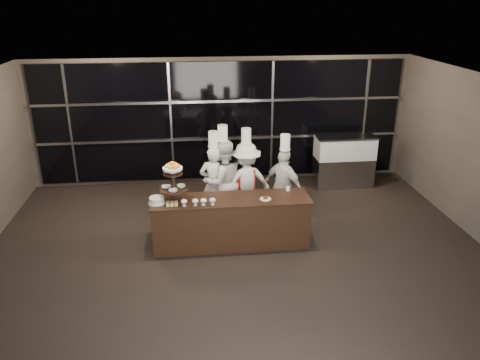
{
  "coord_description": "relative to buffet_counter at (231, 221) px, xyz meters",
  "views": [
    {
      "loc": [
        -0.79,
        -5.89,
        4.3
      ],
      "look_at": [
        0.1,
        2.02,
        1.15
      ],
      "focal_mm": 35.0,
      "sensor_mm": 36.0,
      "label": 1
    }
  ],
  "objects": [
    {
      "name": "chef_a",
      "position": [
        -0.24,
        1.0,
        0.36
      ],
      "size": [
        0.65,
        0.51,
        1.89
      ],
      "color": "silver",
      "rests_on": "ground"
    },
    {
      "name": "pastry_squares",
      "position": [
        -1.03,
        -0.17,
        0.48
      ],
      "size": [
        0.2,
        0.13,
        0.05
      ],
      "color": "#F4E677",
      "rests_on": "buffet_counter"
    },
    {
      "name": "chef_c",
      "position": [
        0.4,
        1.01,
        0.36
      ],
      "size": [
        1.15,
        0.8,
        1.93
      ],
      "color": "silver",
      "rests_on": "ground"
    },
    {
      "name": "chef_d",
      "position": [
        1.13,
        0.84,
        0.32
      ],
      "size": [
        0.87,
        0.92,
        1.83
      ],
      "color": "silver",
      "rests_on": "ground"
    },
    {
      "name": "display_stand",
      "position": [
        -1.0,
        -0.0,
        0.87
      ],
      "size": [
        0.48,
        0.48,
        0.74
      ],
      "color": "black",
      "rests_on": "buffet_counter"
    },
    {
      "name": "room",
      "position": [
        0.1,
        -1.72,
        1.03
      ],
      "size": [
        10.0,
        10.0,
        10.0
      ],
      "color": "black",
      "rests_on": "ground"
    },
    {
      "name": "chef_cup",
      "position": [
        1.09,
        0.25,
        0.49
      ],
      "size": [
        0.08,
        0.08,
        0.07
      ],
      "primitive_type": "cylinder",
      "color": "white",
      "rests_on": "buffet_counter"
    },
    {
      "name": "display_case",
      "position": [
        2.95,
        2.58,
        0.22
      ],
      "size": [
        1.39,
        0.61,
        1.24
      ],
      "color": "#A5A5AA",
      "rests_on": "ground"
    },
    {
      "name": "compotes",
      "position": [
        -0.57,
        -0.22,
        0.54
      ],
      "size": [
        0.6,
        0.11,
        0.12
      ],
      "color": "silver",
      "rests_on": "buffet_counter"
    },
    {
      "name": "window_wall",
      "position": [
        0.1,
        3.22,
        1.04
      ],
      "size": [
        8.6,
        0.1,
        2.8
      ],
      "color": "black",
      "rests_on": "ground"
    },
    {
      "name": "chef_b",
      "position": [
        -0.05,
        1.0,
        0.4
      ],
      "size": [
        0.99,
        0.87,
        2.01
      ],
      "color": "silver",
      "rests_on": "ground"
    },
    {
      "name": "layer_cake",
      "position": [
        -1.3,
        -0.05,
        0.51
      ],
      "size": [
        0.3,
        0.3,
        0.11
      ],
      "color": "white",
      "rests_on": "buffet_counter"
    },
    {
      "name": "buffet_counter",
      "position": [
        0.0,
        0.0,
        0.0
      ],
      "size": [
        2.84,
        0.74,
        0.92
      ],
      "color": "black",
      "rests_on": "ground"
    },
    {
      "name": "small_plate",
      "position": [
        0.61,
        -0.1,
        0.47
      ],
      "size": [
        0.2,
        0.2,
        0.05
      ],
      "color": "white",
      "rests_on": "buffet_counter"
    }
  ]
}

